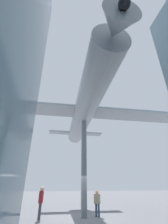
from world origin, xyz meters
The scene contains 5 objects.
ground_plane centered at (0.00, 0.00, 0.00)m, with size 80.00×80.00×0.00m, color slate.
support_pylon_central centered at (0.00, 0.00, 3.36)m, with size 0.41×0.41×6.72m.
suspended_airplane centered at (0.00, 0.19, 7.61)m, with size 20.25×16.39×3.33m.
visitor_person centered at (-0.97, -0.19, 0.91)m, with size 0.45×0.41×1.59m.
visitor_second centered at (2.84, -0.09, 1.08)m, with size 0.28×0.43×1.84m.
Camera 1 is at (2.13, 11.46, 2.00)m, focal length 24.00 mm.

